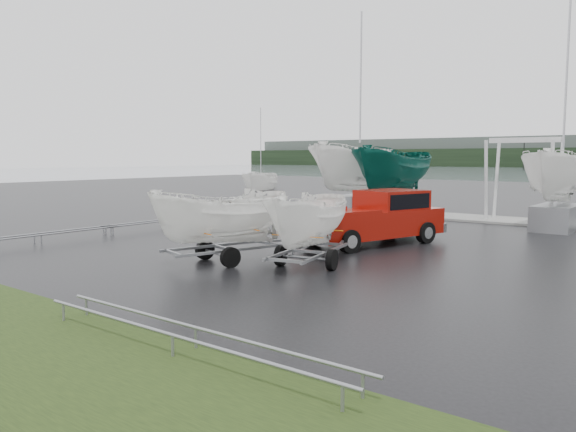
{
  "coord_description": "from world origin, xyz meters",
  "views": [
    {
      "loc": [
        10.79,
        -15.49,
        3.18
      ],
      "look_at": [
        -0.74,
        -0.62,
        1.2
      ],
      "focal_mm": 35.0,
      "sensor_mm": 36.0,
      "label": 1
    }
  ],
  "objects_px": {
    "boat_hoist": "(523,168)",
    "trailer_hitched": "(222,170)",
    "pickup_truck": "(377,216)",
    "trailer_parked": "(309,176)"
  },
  "relations": [
    {
      "from": "pickup_truck",
      "to": "trailer_hitched",
      "type": "xyz_separation_m",
      "value": [
        -1.85,
        -6.17,
        1.76
      ]
    },
    {
      "from": "pickup_truck",
      "to": "boat_hoist",
      "type": "height_order",
      "value": "boat_hoist"
    },
    {
      "from": "pickup_truck",
      "to": "trailer_parked",
      "type": "height_order",
      "value": "trailer_parked"
    },
    {
      "from": "trailer_parked",
      "to": "pickup_truck",
      "type": "bearing_deg",
      "value": 83.15
    },
    {
      "from": "pickup_truck",
      "to": "boat_hoist",
      "type": "bearing_deg",
      "value": 94.36
    },
    {
      "from": "boat_hoist",
      "to": "trailer_parked",
      "type": "bearing_deg",
      "value": -96.34
    },
    {
      "from": "pickup_truck",
      "to": "trailer_hitched",
      "type": "distance_m",
      "value": 6.68
    },
    {
      "from": "trailer_parked",
      "to": "boat_hoist",
      "type": "relative_size",
      "value": 1.19
    },
    {
      "from": "trailer_hitched",
      "to": "boat_hoist",
      "type": "distance_m",
      "value": 16.99
    },
    {
      "from": "boat_hoist",
      "to": "trailer_hitched",
      "type": "bearing_deg",
      "value": -104.02
    }
  ]
}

